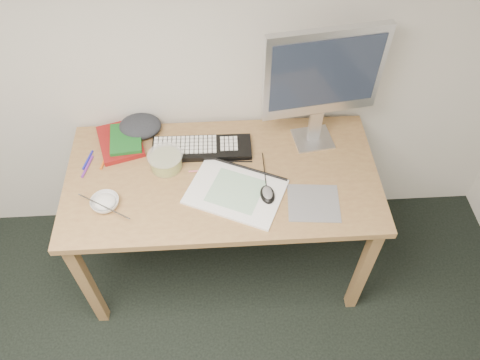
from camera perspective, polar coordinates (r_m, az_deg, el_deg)
The scene contains 18 objects.
desk at distance 2.15m, azimuth -2.13°, elevation -0.85°, with size 1.40×0.70×0.75m.
mousepad at distance 2.02m, azimuth 8.96°, elevation -2.78°, with size 0.22×0.20×0.00m, color slate.
sketchpad at distance 2.02m, azimuth -0.53°, elevation -1.42°, with size 0.40×0.28×0.01m, color white.
keyboard at distance 2.19m, azimuth -4.69°, elevation 3.88°, with size 0.46×0.15×0.03m, color black.
monitor at distance 2.02m, azimuth 10.12°, elevation 12.32°, with size 0.51×0.18×0.60m.
mouse at distance 1.99m, azimuth 3.38°, elevation -1.59°, with size 0.06×0.10×0.03m, color black.
rice_bowl at distance 2.05m, azimuth -16.11°, elevation -2.70°, with size 0.12×0.12×0.04m, color silver.
chopsticks at distance 2.01m, azimuth -16.27°, elevation -3.11°, with size 0.02×0.02×0.26m, color silver.
fruit_tub at distance 2.12m, azimuth -9.03°, elevation 2.34°, with size 0.16×0.16×0.08m, color gold.
book_red at distance 2.28m, azimuth -14.38°, elevation 4.57°, with size 0.19×0.25×0.02m, color maroon.
book_green at distance 2.26m, azimuth -13.75°, elevation 4.95°, with size 0.14×0.20×0.02m, color #175C1F.
cloth_lump at distance 2.30m, azimuth -12.07°, elevation 6.42°, with size 0.17×0.14×0.07m, color #2A2E32.
pencil_pink at distance 2.11m, azimuth -3.88°, elevation 1.19°, with size 0.01×0.01×0.18m, color pink.
pencil_tan at distance 2.10m, azimuth -1.10°, elevation 1.14°, with size 0.01×0.01×0.16m, color #A58857.
pencil_black at distance 2.14m, azimuth -0.77°, elevation 2.26°, with size 0.01×0.01×0.17m, color black.
marker_blue at distance 2.25m, azimuth -18.07°, elevation 2.35°, with size 0.01×0.01×0.11m, color #2021AD.
marker_orange at distance 2.23m, azimuth -16.15°, elevation 2.48°, with size 0.01×0.01×0.12m, color orange.
marker_purple at distance 2.23m, azimuth -18.12°, elevation 1.58°, with size 0.01×0.01×0.13m, color #702A9C.
Camera 1 is at (0.26, 0.09, 2.35)m, focal length 35.00 mm.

